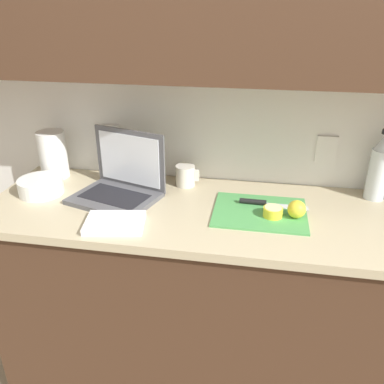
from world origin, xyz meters
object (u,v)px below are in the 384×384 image
at_px(laptop, 121,182).
at_px(bottle_oil_tall, 379,168).
at_px(knife, 262,203).
at_px(measuring_cup, 185,176).
at_px(cutting_board, 260,212).
at_px(paper_towel_roll, 53,155).
at_px(lemon_whole_beside, 297,209).
at_px(bowl_white, 41,186).
at_px(lemon_half_cut, 273,212).

height_order(laptop, bottle_oil_tall, bottle_oil_tall).
relative_size(knife, measuring_cup, 2.58).
relative_size(cutting_board, paper_towel_roll, 1.66).
height_order(cutting_board, lemon_whole_beside, lemon_whole_beside).
bearing_deg(measuring_cup, lemon_whole_beside, -26.26).
height_order(knife, bowl_white, bowl_white).
height_order(laptop, cutting_board, laptop).
bearing_deg(lemon_whole_beside, laptop, 173.81).
height_order(lemon_half_cut, paper_towel_roll, paper_towel_roll).
relative_size(laptop, lemon_whole_beside, 5.78).
bearing_deg(laptop, knife, 17.62).
xyz_separation_m(bottle_oil_tall, measuring_cup, (-0.82, -0.01, -0.09)).
height_order(knife, lemon_half_cut, lemon_half_cut).
xyz_separation_m(cutting_board, lemon_whole_beside, (0.14, -0.03, 0.04)).
distance_m(bottle_oil_tall, bowl_white, 1.45).
bearing_deg(lemon_whole_beside, knife, 148.11).
relative_size(lemon_whole_beside, bowl_white, 0.37).
height_order(knife, measuring_cup, measuring_cup).
height_order(cutting_board, paper_towel_roll, paper_towel_roll).
bearing_deg(bowl_white, lemon_half_cut, -2.85).
bearing_deg(bowl_white, bottle_oil_tall, 8.26).
height_order(lemon_whole_beside, measuring_cup, measuring_cup).
bearing_deg(lemon_half_cut, lemon_whole_beside, 4.99).
xyz_separation_m(lemon_half_cut, lemon_whole_beside, (0.09, 0.01, 0.02)).
distance_m(laptop, lemon_half_cut, 0.65).
bearing_deg(bottle_oil_tall, lemon_whole_beside, -143.57).
height_order(laptop, lemon_half_cut, laptop).
relative_size(bottle_oil_tall, paper_towel_roll, 1.37).
distance_m(cutting_board, knife, 0.06).
relative_size(cutting_board, bottle_oil_tall, 1.21).
bearing_deg(lemon_half_cut, cutting_board, 146.49).
height_order(bottle_oil_tall, measuring_cup, bottle_oil_tall).
relative_size(lemon_half_cut, paper_towel_roll, 0.34).
bearing_deg(bowl_white, measuring_cup, 17.87).
xyz_separation_m(lemon_whole_beside, paper_towel_roll, (-1.12, 0.23, 0.07)).
xyz_separation_m(laptop, cutting_board, (0.60, -0.05, -0.06)).
height_order(laptop, knife, laptop).
height_order(knife, paper_towel_roll, paper_towel_roll).
relative_size(lemon_half_cut, bowl_white, 0.39).
distance_m(knife, lemon_whole_beside, 0.16).
bearing_deg(laptop, lemon_half_cut, 9.56).
bearing_deg(bottle_oil_tall, lemon_half_cut, -148.93).
relative_size(knife, lemon_whole_beside, 3.95).
bearing_deg(cutting_board, paper_towel_roll, 168.20).
bearing_deg(bowl_white, laptop, 6.02).
relative_size(laptop, lemon_half_cut, 5.41).
relative_size(cutting_board, bowl_white, 1.92).
distance_m(lemon_half_cut, bowl_white, 1.01).
distance_m(cutting_board, bottle_oil_tall, 0.55).
distance_m(knife, bowl_white, 0.96).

